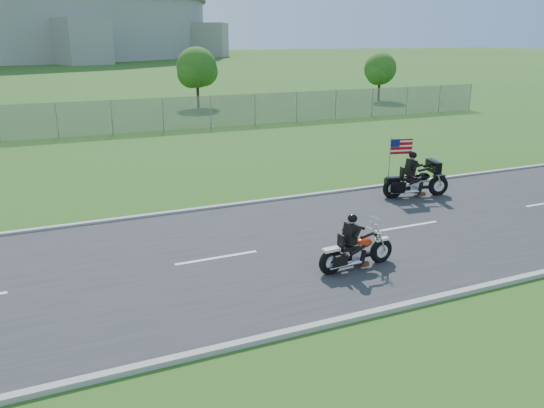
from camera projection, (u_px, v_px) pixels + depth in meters
name	position (u px, v px, depth m)	size (l,w,h in m)	color
ground	(287.00, 248.00, 14.48)	(420.00, 420.00, 0.00)	#274D18
road	(287.00, 247.00, 14.47)	(120.00, 8.00, 0.04)	#28282B
curb_north	(237.00, 205.00, 18.00)	(120.00, 0.18, 0.12)	#9E9B93
curb_south	(369.00, 314.00, 10.92)	(120.00, 0.18, 0.12)	#9E9B93
fence	(57.00, 120.00, 29.78)	(60.00, 0.03, 2.00)	gray
tree_fence_near	(197.00, 70.00, 42.14)	(3.52, 3.28, 4.75)	#382316
tree_fence_far	(380.00, 70.00, 46.53)	(3.08, 2.87, 4.20)	#382316
motorcycle_lead	(356.00, 252.00, 13.01)	(2.18, 0.61, 1.46)	black
motorcycle_follow	(416.00, 182.00, 18.82)	(2.48, 1.04, 2.09)	black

